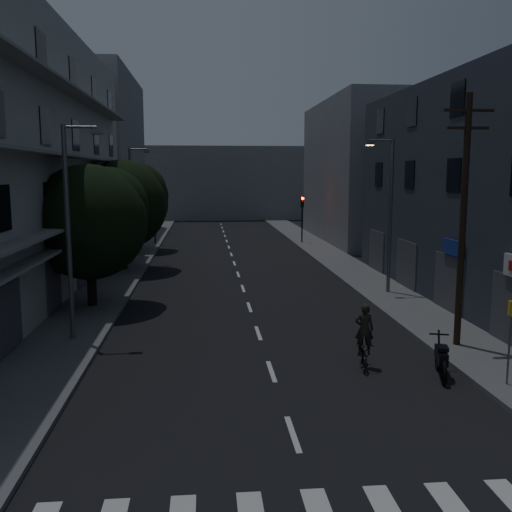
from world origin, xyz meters
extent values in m
plane|color=black|center=(0.00, 25.00, 0.00)|extent=(160.00, 160.00, 0.00)
cube|color=#565659|center=(-7.50, 25.00, 0.07)|extent=(3.00, 90.00, 0.15)
cube|color=#565659|center=(7.50, 25.00, 0.07)|extent=(3.00, 90.00, 0.15)
cube|color=beige|center=(0.00, 2.00, 0.01)|extent=(0.15, 2.00, 0.01)
cube|color=beige|center=(0.00, 6.50, 0.01)|extent=(0.15, 2.00, 0.01)
cube|color=beige|center=(0.00, 11.00, 0.01)|extent=(0.15, 2.00, 0.01)
cube|color=beige|center=(0.00, 15.50, 0.01)|extent=(0.15, 2.00, 0.01)
cube|color=beige|center=(0.00, 20.00, 0.01)|extent=(0.15, 2.00, 0.01)
cube|color=beige|center=(0.00, 24.50, 0.01)|extent=(0.15, 2.00, 0.01)
cube|color=beige|center=(0.00, 29.00, 0.01)|extent=(0.15, 2.00, 0.01)
cube|color=beige|center=(0.00, 33.50, 0.01)|extent=(0.15, 2.00, 0.01)
cube|color=beige|center=(0.00, 38.00, 0.01)|extent=(0.15, 2.00, 0.01)
cube|color=beige|center=(0.00, 42.50, 0.01)|extent=(0.15, 2.00, 0.01)
cube|color=beige|center=(0.00, 47.00, 0.01)|extent=(0.15, 2.00, 0.01)
cube|color=beige|center=(0.00, 51.50, 0.01)|extent=(0.15, 2.00, 0.01)
cube|color=beige|center=(0.00, 56.00, 0.01)|extent=(0.15, 2.00, 0.01)
cube|color=beige|center=(0.00, 60.50, 0.01)|extent=(0.15, 2.00, 0.01)
cube|color=#A6A6A1|center=(-12.00, 18.00, 7.00)|extent=(6.00, 36.00, 14.00)
cube|color=black|center=(-8.98, 9.00, 2.00)|extent=(0.06, 1.60, 1.60)
cube|color=black|center=(-8.98, 15.00, 2.00)|extent=(0.06, 1.60, 1.60)
cube|color=black|center=(-8.98, 21.00, 2.00)|extent=(0.06, 1.60, 1.60)
cube|color=black|center=(-8.98, 27.00, 2.00)|extent=(0.06, 1.60, 1.60)
cube|color=black|center=(-8.98, 33.00, 2.00)|extent=(0.06, 1.60, 1.60)
cube|color=black|center=(-8.98, 9.00, 5.20)|extent=(0.06, 1.60, 1.60)
cube|color=black|center=(-8.98, 15.00, 5.20)|extent=(0.06, 1.60, 1.60)
cube|color=black|center=(-8.98, 21.00, 5.20)|extent=(0.06, 1.60, 1.60)
cube|color=black|center=(-8.98, 27.00, 5.20)|extent=(0.06, 1.60, 1.60)
cube|color=black|center=(-8.98, 33.00, 5.20)|extent=(0.06, 1.60, 1.60)
cube|color=black|center=(-8.98, 15.00, 8.40)|extent=(0.06, 1.60, 1.60)
cube|color=black|center=(-8.98, 21.00, 8.40)|extent=(0.06, 1.60, 1.60)
cube|color=black|center=(-8.98, 27.00, 8.40)|extent=(0.06, 1.60, 1.60)
cube|color=black|center=(-8.98, 33.00, 8.40)|extent=(0.06, 1.60, 1.60)
cube|color=black|center=(-8.98, 15.00, 11.60)|extent=(0.06, 1.60, 1.60)
cube|color=black|center=(-8.98, 21.00, 11.60)|extent=(0.06, 1.60, 1.60)
cube|color=black|center=(-8.98, 27.00, 11.60)|extent=(0.06, 1.60, 1.60)
cube|color=black|center=(-8.98, 33.00, 11.60)|extent=(0.06, 1.60, 1.60)
cube|color=gray|center=(-8.50, 18.00, 4.00)|extent=(1.00, 32.40, 0.12)
cube|color=gray|center=(-8.50, 18.00, 7.20)|extent=(1.00, 32.40, 0.12)
cube|color=gray|center=(-8.50, 18.00, 10.40)|extent=(1.00, 32.40, 0.12)
cube|color=gray|center=(-8.60, 18.00, 3.10)|extent=(0.80, 32.40, 0.12)
cube|color=#424247|center=(-8.97, 9.00, 1.40)|extent=(0.06, 2.40, 2.40)
cube|color=#424247|center=(-8.97, 15.00, 1.40)|extent=(0.06, 2.40, 2.40)
cube|color=#424247|center=(-8.97, 21.00, 1.40)|extent=(0.06, 2.40, 2.40)
cube|color=#424247|center=(-8.97, 27.00, 1.40)|extent=(0.06, 2.40, 2.40)
cube|color=#424247|center=(-8.97, 33.00, 1.40)|extent=(0.06, 2.40, 2.40)
cube|color=#2C303C|center=(12.00, 14.00, 5.50)|extent=(6.00, 28.00, 11.00)
cube|color=black|center=(8.98, 13.50, 6.30)|extent=(0.06, 1.40, 1.50)
cube|color=black|center=(8.98, 19.00, 6.30)|extent=(0.06, 1.40, 1.50)
cube|color=black|center=(8.98, 24.50, 6.30)|extent=(0.06, 1.40, 1.50)
cube|color=black|center=(8.98, 13.50, 9.60)|extent=(0.06, 1.40, 1.50)
cube|color=black|center=(8.98, 19.00, 9.60)|extent=(0.06, 1.40, 1.50)
cube|color=black|center=(8.98, 24.50, 9.60)|extent=(0.06, 1.40, 1.50)
cube|color=#424247|center=(8.97, 13.50, 1.40)|extent=(0.06, 3.00, 2.60)
cube|color=#424247|center=(8.97, 19.00, 1.40)|extent=(0.06, 3.00, 2.60)
cube|color=#424247|center=(8.97, 24.50, 1.40)|extent=(0.06, 3.00, 2.60)
cube|color=navy|center=(8.90, 13.00, 3.10)|extent=(0.12, 2.00, 0.70)
cube|color=slate|center=(-12.00, 48.00, 8.00)|extent=(6.00, 20.00, 16.00)
cube|color=slate|center=(12.00, 42.00, 6.50)|extent=(6.00, 20.00, 13.00)
cube|color=slate|center=(0.00, 70.00, 5.00)|extent=(24.00, 8.00, 10.00)
cylinder|color=black|center=(-7.48, 16.03, 1.95)|extent=(0.44, 0.44, 3.61)
sphere|color=black|center=(-7.48, 16.03, 4.12)|extent=(5.41, 5.41, 5.41)
sphere|color=black|center=(-6.66, 16.70, 4.80)|extent=(3.79, 3.79, 3.79)
sphere|color=black|center=(-8.15, 15.49, 4.53)|extent=(3.52, 3.52, 3.52)
cylinder|color=black|center=(-7.39, 26.39, 2.07)|extent=(0.44, 0.44, 3.83)
sphere|color=black|center=(-7.39, 26.39, 4.37)|extent=(5.77, 5.77, 5.77)
sphere|color=black|center=(-6.53, 27.11, 5.09)|extent=(4.04, 4.04, 4.04)
sphere|color=black|center=(-8.11, 25.81, 4.80)|extent=(3.75, 3.75, 3.75)
cylinder|color=black|center=(-7.56, 36.12, 1.85)|extent=(0.44, 0.44, 3.40)
sphere|color=black|center=(-7.56, 36.12, 3.89)|extent=(5.08, 5.08, 5.08)
sphere|color=black|center=(-6.80, 36.75, 4.53)|extent=(3.55, 3.55, 3.55)
sphere|color=black|center=(-8.20, 35.61, 4.27)|extent=(3.30, 3.30, 3.30)
cylinder|color=black|center=(6.75, 39.80, 1.75)|extent=(0.12, 0.12, 3.20)
cube|color=black|center=(6.75, 39.80, 3.80)|extent=(0.28, 0.22, 0.90)
sphere|color=#FF0C05|center=(6.75, 39.65, 4.13)|extent=(0.22, 0.22, 0.22)
sphere|color=#3F330C|center=(6.75, 39.65, 3.83)|extent=(0.22, 0.22, 0.22)
sphere|color=black|center=(6.75, 39.65, 3.53)|extent=(0.22, 0.22, 0.22)
cylinder|color=black|center=(-6.52, 40.35, 1.75)|extent=(0.12, 0.12, 3.20)
cube|color=black|center=(-6.52, 40.35, 3.80)|extent=(0.28, 0.22, 0.90)
sphere|color=black|center=(-6.52, 40.20, 4.13)|extent=(0.22, 0.22, 0.22)
sphere|color=#3F330C|center=(-6.52, 40.20, 3.83)|extent=(0.22, 0.22, 0.22)
sphere|color=#0CFF26|center=(-6.52, 40.20, 3.53)|extent=(0.22, 0.22, 0.22)
cylinder|color=slate|center=(-7.16, 10.46, 4.15)|extent=(0.18, 0.18, 8.00)
cylinder|color=slate|center=(-6.56, 10.46, 8.05)|extent=(1.20, 0.10, 0.10)
cube|color=slate|center=(-5.96, 10.46, 7.90)|extent=(0.45, 0.25, 0.18)
cube|color=#4C4C4C|center=(-5.96, 10.46, 7.80)|extent=(0.35, 0.18, 0.04)
cylinder|color=#595C61|center=(7.58, 17.79, 4.15)|extent=(0.18, 0.18, 8.00)
cylinder|color=#595C61|center=(6.98, 17.79, 8.05)|extent=(1.20, 0.10, 0.10)
cube|color=#595C61|center=(6.38, 17.79, 7.90)|extent=(0.45, 0.25, 0.18)
cube|color=#FFD88C|center=(6.38, 17.79, 7.80)|extent=(0.35, 0.18, 0.04)
cylinder|color=#55585D|center=(-7.26, 29.93, 4.15)|extent=(0.18, 0.18, 8.00)
cylinder|color=#55585D|center=(-6.66, 29.93, 8.05)|extent=(1.20, 0.10, 0.10)
cube|color=#55585D|center=(-6.06, 29.93, 7.90)|extent=(0.45, 0.25, 0.18)
cube|color=#4C4C4C|center=(-6.06, 29.93, 7.80)|extent=(0.35, 0.18, 0.04)
cylinder|color=black|center=(7.09, 8.36, 4.65)|extent=(0.24, 0.24, 9.00)
cube|color=black|center=(7.09, 8.36, 8.55)|extent=(1.80, 0.10, 0.10)
cube|color=black|center=(7.09, 8.36, 7.95)|extent=(1.50, 0.10, 0.10)
cylinder|color=#595B60|center=(6.83, 4.37, 1.40)|extent=(0.06, 0.06, 2.50)
cube|color=yellow|center=(6.83, 4.37, 2.45)|extent=(0.05, 0.35, 0.45)
torus|color=black|center=(5.11, 4.92, 0.33)|extent=(0.33, 0.79, 0.79)
torus|color=black|center=(5.47, 6.21, 0.33)|extent=(0.33, 0.79, 0.79)
cube|color=black|center=(5.29, 5.57, 0.69)|extent=(0.60, 1.26, 0.39)
cube|color=black|center=(5.25, 5.41, 0.98)|extent=(0.46, 0.57, 0.11)
cylinder|color=black|center=(5.46, 6.16, 0.84)|extent=(0.20, 0.48, 0.94)
cube|color=black|center=(5.49, 6.27, 1.17)|extent=(0.60, 0.21, 0.04)
imported|color=black|center=(3.10, 6.67, 0.45)|extent=(0.91, 1.78, 0.89)
imported|color=black|center=(3.10, 6.67, 1.30)|extent=(0.69, 0.52, 1.70)
camera|label=1|loc=(-2.12, -11.17, 6.39)|focal=40.00mm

